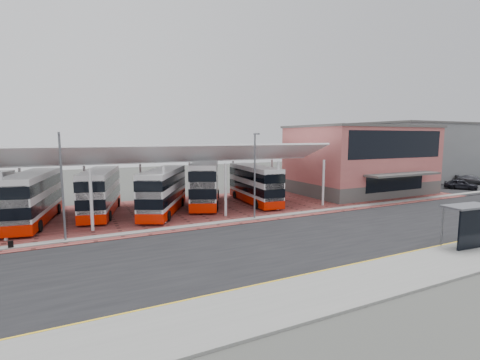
{
  "coord_description": "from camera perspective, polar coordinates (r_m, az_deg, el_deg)",
  "views": [
    {
      "loc": [
        -13.53,
        -21.87,
        7.72
      ],
      "look_at": [
        1.65,
        8.68,
        3.49
      ],
      "focal_mm": 26.0,
      "sensor_mm": 36.0,
      "label": 1
    }
  ],
  "objects": [
    {
      "name": "north_kerb",
      "position": [
        32.09,
        -0.67,
        -6.72
      ],
      "size": [
        120.0,
        0.8,
        0.14
      ],
      "primitive_type": "cube",
      "color": "gray",
      "rests_on": "ground"
    },
    {
      "name": "warehouse",
      "position": [
        76.79,
        26.94,
        4.4
      ],
      "size": [
        30.5,
        20.5,
        10.25
      ],
      "color": "slate",
      "rests_on": "ground"
    },
    {
      "name": "bus_2",
      "position": [
        37.26,
        -21.9,
        -1.86
      ],
      "size": [
        4.94,
        11.05,
        4.44
      ],
      "rotation": [
        0.0,
        0.0,
        -0.24
      ],
      "color": "silver",
      "rests_on": "forecourt"
    },
    {
      "name": "carpark_car_b",
      "position": [
        68.44,
        33.87,
        0.04
      ],
      "size": [
        3.62,
        5.14,
        1.38
      ],
      "primitive_type": "imported",
      "rotation": [
        0.0,
        0.0,
        0.4
      ],
      "color": "#4A4B52",
      "rests_on": "carpark_surface"
    },
    {
      "name": "forecourt",
      "position": [
        38.94,
        -2.38,
        -4.32
      ],
      "size": [
        72.0,
        16.0,
        0.06
      ],
      "primitive_type": "cube",
      "color": "brown",
      "rests_on": "ground"
    },
    {
      "name": "road",
      "position": [
        26.04,
        6.34,
        -10.2
      ],
      "size": [
        120.0,
        14.0,
        0.02
      ],
      "primitive_type": "cube",
      "color": "black",
      "rests_on": "ground"
    },
    {
      "name": "lamp_west",
      "position": [
        28.35,
        -27.17,
        -0.52
      ],
      "size": [
        0.16,
        0.9,
        8.07
      ],
      "color": "#5A5B62",
      "rests_on": "ground"
    },
    {
      "name": "ground",
      "position": [
        26.85,
        5.17,
        -9.67
      ],
      "size": [
        140.0,
        140.0,
        0.0
      ],
      "primitive_type": "plane",
      "color": "#40413D"
    },
    {
      "name": "suitcase",
      "position": [
        29.09,
        -33.47,
        -8.84
      ],
      "size": [
        0.31,
        0.22,
        0.54
      ],
      "primitive_type": "cube",
      "color": "black",
      "rests_on": "forecourt"
    },
    {
      "name": "sidewalk",
      "position": [
        20.18,
        19.19,
        -15.62
      ],
      "size": [
        120.0,
        4.0,
        0.14
      ],
      "primitive_type": "cube",
      "color": "gray",
      "rests_on": "ground"
    },
    {
      "name": "lamp_east",
      "position": [
        32.32,
        2.45,
        1.1
      ],
      "size": [
        0.16,
        0.9,
        8.07
      ],
      "color": "#5A5B62",
      "rests_on": "ground"
    },
    {
      "name": "bus_5",
      "position": [
        40.51,
        2.4,
        -0.75
      ],
      "size": [
        3.37,
        10.68,
        4.33
      ],
      "rotation": [
        0.0,
        0.0,
        -0.09
      ],
      "color": "silver",
      "rests_on": "forecourt"
    },
    {
      "name": "bus_3",
      "position": [
        35.82,
        -12.45,
        -1.85
      ],
      "size": [
        7.19,
        10.72,
        4.45
      ],
      "rotation": [
        0.0,
        0.0,
        -0.48
      ],
      "color": "silver",
      "rests_on": "forecourt"
    },
    {
      "name": "terminal",
      "position": [
        51.23,
        19.16,
        3.26
      ],
      "size": [
        18.4,
        14.4,
        9.25
      ],
      "color": "#504E4C",
      "rests_on": "ground"
    },
    {
      "name": "carpark_car_a",
      "position": [
        60.57,
        32.48,
        -0.58
      ],
      "size": [
        3.85,
        4.55,
        1.47
      ],
      "primitive_type": "imported",
      "rotation": [
        0.0,
        0.0,
        0.59
      ],
      "color": "black",
      "rests_on": "carpark_surface"
    },
    {
      "name": "carpark_surface",
      "position": [
        66.21,
        34.33,
        -0.82
      ],
      "size": [
        22.0,
        10.0,
        0.08
      ],
      "primitive_type": "cube",
      "color": "black",
      "rests_on": "ground"
    },
    {
      "name": "bus_4",
      "position": [
        39.88,
        -5.69,
        -0.49
      ],
      "size": [
        7.28,
        12.0,
        4.91
      ],
      "rotation": [
        0.0,
        0.0,
        -0.41
      ],
      "color": "silver",
      "rests_on": "forecourt"
    },
    {
      "name": "yellow_line_near",
      "position": [
        21.53,
        15.27,
        -14.13
      ],
      "size": [
        120.0,
        0.12,
        0.01
      ],
      "primitive_type": "cube",
      "color": "yellow",
      "rests_on": "road"
    },
    {
      "name": "bus_shelter",
      "position": [
        29.2,
        34.07,
        -5.6
      ],
      "size": [
        3.72,
        1.96,
        2.87
      ],
      "rotation": [
        0.0,
        0.0,
        -0.09
      ],
      "color": "black",
      "rests_on": "sidewalk"
    },
    {
      "name": "yellow_line_far",
      "position": [
        21.74,
        14.73,
        -13.91
      ],
      "size": [
        120.0,
        0.12,
        0.01
      ],
      "primitive_type": "cube",
      "color": "yellow",
      "rests_on": "road"
    },
    {
      "name": "canopy",
      "position": [
        36.64,
        -14.56,
        3.84
      ],
      "size": [
        37.0,
        11.63,
        7.07
      ],
      "color": "silver",
      "rests_on": "ground"
    },
    {
      "name": "bus_1",
      "position": [
        36.01,
        -30.83,
        -2.59
      ],
      "size": [
        4.41,
        11.23,
        4.52
      ],
      "rotation": [
        0.0,
        0.0,
        -0.18
      ],
      "color": "silver",
      "rests_on": "forecourt"
    }
  ]
}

